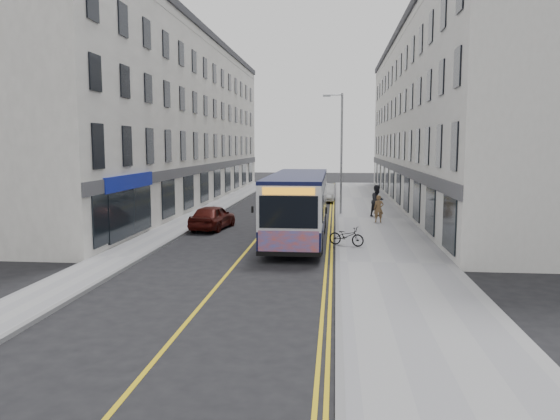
% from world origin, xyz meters
% --- Properties ---
extents(ground, '(140.00, 140.00, 0.00)m').
position_xyz_m(ground, '(0.00, 0.00, 0.00)').
color(ground, black).
rests_on(ground, ground).
extents(pavement_east, '(4.50, 64.00, 0.12)m').
position_xyz_m(pavement_east, '(6.25, 12.00, 0.06)').
color(pavement_east, gray).
rests_on(pavement_east, ground).
extents(pavement_west, '(2.00, 64.00, 0.12)m').
position_xyz_m(pavement_west, '(-5.00, 12.00, 0.06)').
color(pavement_west, gray).
rests_on(pavement_west, ground).
extents(kerb_east, '(0.18, 64.00, 0.13)m').
position_xyz_m(kerb_east, '(4.00, 12.00, 0.07)').
color(kerb_east, slate).
rests_on(kerb_east, ground).
extents(kerb_west, '(0.18, 64.00, 0.13)m').
position_xyz_m(kerb_west, '(-4.00, 12.00, 0.07)').
color(kerb_west, slate).
rests_on(kerb_west, ground).
extents(road_centre_line, '(0.12, 64.00, 0.01)m').
position_xyz_m(road_centre_line, '(0.00, 12.00, 0.00)').
color(road_centre_line, gold).
rests_on(road_centre_line, ground).
extents(road_dbl_yellow_inner, '(0.10, 64.00, 0.01)m').
position_xyz_m(road_dbl_yellow_inner, '(3.55, 12.00, 0.00)').
color(road_dbl_yellow_inner, gold).
rests_on(road_dbl_yellow_inner, ground).
extents(road_dbl_yellow_outer, '(0.10, 64.00, 0.01)m').
position_xyz_m(road_dbl_yellow_outer, '(3.75, 12.00, 0.00)').
color(road_dbl_yellow_outer, gold).
rests_on(road_dbl_yellow_outer, ground).
extents(terrace_east, '(6.00, 46.00, 13.00)m').
position_xyz_m(terrace_east, '(11.50, 21.00, 6.50)').
color(terrace_east, silver).
rests_on(terrace_east, ground).
extents(terrace_west, '(6.00, 46.00, 13.00)m').
position_xyz_m(terrace_west, '(-9.00, 21.00, 6.50)').
color(terrace_west, silver).
rests_on(terrace_west, ground).
extents(streetlamp, '(1.32, 0.18, 8.00)m').
position_xyz_m(streetlamp, '(4.17, 14.00, 4.38)').
color(streetlamp, '#96999E').
rests_on(streetlamp, ground).
extents(city_bus, '(2.61, 11.20, 3.25)m').
position_xyz_m(city_bus, '(2.08, 4.12, 1.78)').
color(city_bus, black).
rests_on(city_bus, ground).
extents(bicycle, '(1.77, 1.20, 0.88)m').
position_xyz_m(bicycle, '(4.40, 2.22, 0.56)').
color(bicycle, black).
rests_on(bicycle, pavement_east).
extents(pedestrian_near, '(0.63, 0.46, 1.60)m').
position_xyz_m(pedestrian_near, '(6.43, 9.99, 0.92)').
color(pedestrian_near, brown).
rests_on(pedestrian_near, pavement_east).
extents(pedestrian_far, '(1.24, 1.21, 2.01)m').
position_xyz_m(pedestrian_far, '(6.55, 12.70, 1.12)').
color(pedestrian_far, black).
rests_on(pedestrian_far, pavement_east).
extents(car_white, '(1.59, 4.38, 1.44)m').
position_xyz_m(car_white, '(3.04, 22.89, 0.72)').
color(car_white, silver).
rests_on(car_white, ground).
extents(car_maroon, '(2.13, 4.22, 1.38)m').
position_xyz_m(car_maroon, '(-2.89, 7.10, 0.69)').
color(car_maroon, '#460F0B').
rests_on(car_maroon, ground).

